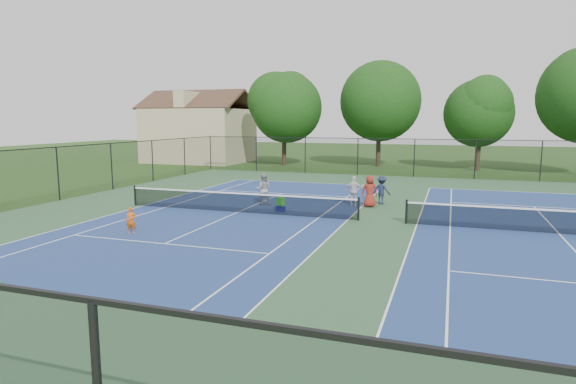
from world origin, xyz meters
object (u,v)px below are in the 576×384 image
(bystander_c, at_px, (370,191))
(ball_crate, at_px, (281,209))
(ball_hopper, at_px, (281,202))
(tree_back_c, at_px, (481,108))
(tree_back_a, at_px, (284,104))
(child_player, at_px, (131,220))
(tree_back_b, at_px, (380,98))
(clapboard_house, at_px, (199,133))
(bystander_b, at_px, (382,190))
(bystander_a, at_px, (354,191))
(instructor, at_px, (263,189))

(bystander_c, relative_size, ball_crate, 4.08)
(ball_hopper, bearing_deg, tree_back_c, 67.28)
(tree_back_a, xyz_separation_m, tree_back_c, (18.00, 1.00, -0.56))
(tree_back_c, xyz_separation_m, ball_hopper, (-10.09, -24.10, -4.98))
(ball_hopper, bearing_deg, child_player, -123.15)
(tree_back_b, xyz_separation_m, ball_hopper, (-1.09, -25.10, -6.10))
(tree_back_c, relative_size, ball_hopper, 20.88)
(tree_back_b, bearing_deg, clapboard_house, -176.99)
(tree_back_b, height_order, bystander_c, tree_back_b)
(tree_back_a, distance_m, ball_hopper, 25.04)
(tree_back_b, distance_m, bystander_b, 22.42)
(clapboard_house, xyz_separation_m, bystander_c, (21.86, -21.46, -2.26))
(child_player, bearing_deg, bystander_c, 27.63)
(bystander_a, bearing_deg, ball_hopper, 39.22)
(tree_back_a, distance_m, bystander_c, 24.21)
(tree_back_b, bearing_deg, bystander_c, -82.73)
(tree_back_b, height_order, instructor, tree_back_b)
(bystander_c, height_order, ball_hopper, bystander_c)
(bystander_a, bearing_deg, tree_back_c, -110.91)
(bystander_b, height_order, bystander_c, bystander_c)
(tree_back_c, bearing_deg, bystander_b, -105.55)
(child_player, height_order, ball_hopper, child_player)
(tree_back_c, bearing_deg, bystander_a, -108.15)
(bystander_b, xyz_separation_m, ball_hopper, (-4.42, -3.71, -0.27))
(instructor, relative_size, ball_crate, 4.11)
(tree_back_b, relative_size, clapboard_house, 0.93)
(tree_back_a, relative_size, instructor, 5.45)
(child_player, relative_size, instructor, 0.63)
(tree_back_a, bearing_deg, instructor, -73.50)
(bystander_a, xyz_separation_m, ball_crate, (-3.11, -2.79, -0.64))
(clapboard_house, bearing_deg, bystander_a, -45.40)
(instructor, distance_m, bystander_c, 5.58)
(ball_hopper, bearing_deg, tree_back_b, 87.51)
(tree_back_c, xyz_separation_m, bystander_c, (-6.14, -21.46, -4.65))
(child_player, xyz_separation_m, bystander_a, (7.20, 9.07, 0.26))
(clapboard_house, relative_size, ball_crate, 26.44)
(instructor, height_order, bystander_c, instructor)
(child_player, xyz_separation_m, ball_hopper, (4.10, 6.27, -0.03))
(tree_back_a, height_order, ball_crate, tree_back_a)
(child_player, bearing_deg, tree_back_b, 60.33)
(tree_back_a, distance_m, child_player, 30.13)
(tree_back_c, relative_size, bystander_b, 5.49)
(tree_back_c, height_order, bystander_a, tree_back_c)
(clapboard_house, bearing_deg, ball_crate, -53.39)
(clapboard_house, height_order, child_player, clapboard_house)
(tree_back_c, height_order, child_player, tree_back_c)
(instructor, xyz_separation_m, ball_crate, (1.51, -1.50, -0.69))
(bystander_b, distance_m, ball_hopper, 5.78)
(ball_crate, bearing_deg, tree_back_a, 108.90)
(tree_back_a, relative_size, child_player, 8.62)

